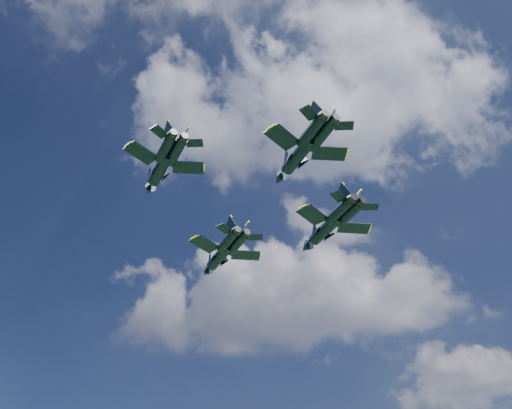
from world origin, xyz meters
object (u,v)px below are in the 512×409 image
object	(u,v)px
jet_lead	(219,257)
jet_right	(324,230)
jet_left	(159,170)
jet_slot	(297,157)

from	to	relation	value
jet_lead	jet_right	xyz separation A→B (m)	(18.94, -2.79, 0.98)
jet_lead	jet_right	distance (m)	19.17
jet_lead	jet_left	bearing A→B (deg)	-135.55
jet_right	jet_slot	xyz separation A→B (m)	(-1.13, -21.78, -2.66)
jet_right	jet_slot	distance (m)	21.97
jet_left	jet_slot	world-z (taller)	jet_left
jet_lead	jet_left	size ratio (longest dim) A/B	1.10
jet_slot	jet_right	bearing A→B (deg)	48.80
jet_lead	jet_left	xyz separation A→B (m)	(-2.45, -23.43, 0.71)
jet_right	jet_slot	bearing A→B (deg)	-132.50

